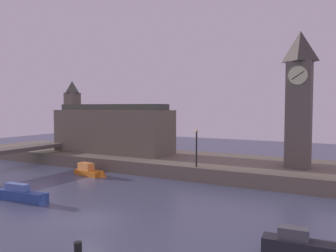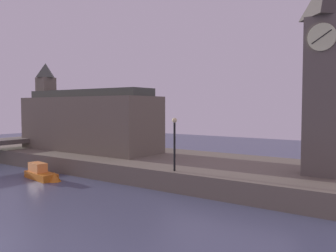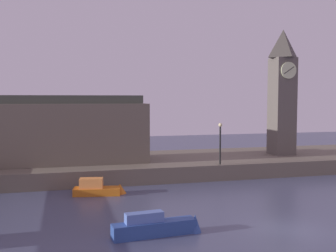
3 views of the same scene
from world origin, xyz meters
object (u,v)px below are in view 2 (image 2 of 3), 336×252
(streetlamp, at_px, (174,138))
(parliament_hall, at_px, (86,121))
(boat_patrol_orange, at_px, (43,174))
(clock_tower, at_px, (325,71))

(streetlamp, bearing_deg, parliament_hall, 161.76)
(streetlamp, xyz_separation_m, boat_patrol_orange, (-11.49, -3.05, -3.49))
(clock_tower, xyz_separation_m, parliament_hall, (-24.28, 0.24, -3.95))
(clock_tower, bearing_deg, boat_patrol_orange, -159.51)
(parliament_hall, bearing_deg, boat_patrol_orange, -66.24)
(parliament_hall, bearing_deg, clock_tower, -0.57)
(clock_tower, xyz_separation_m, boat_patrol_orange, (-20.76, -7.76, -8.20))
(parliament_hall, relative_size, streetlamp, 4.23)
(clock_tower, bearing_deg, streetlamp, -153.06)
(parliament_hall, xyz_separation_m, boat_patrol_orange, (3.52, -8.00, -4.26))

